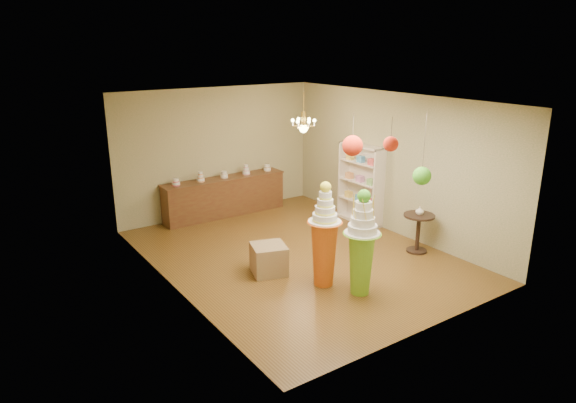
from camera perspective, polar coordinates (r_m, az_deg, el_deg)
floor at (r=10.05m, az=1.00°, el=-6.00°), size 6.50×6.50×0.00m
ceiling at (r=9.28m, az=1.09°, el=11.27°), size 6.50×6.50×0.00m
wall_back at (r=12.28m, az=-7.83°, el=5.51°), size 5.00×0.04×3.00m
wall_front at (r=7.29m, az=16.06°, el=-3.27°), size 5.00×0.04×3.00m
wall_left at (r=8.41m, az=-12.97°, el=-0.26°), size 0.04×6.50×3.00m
wall_right at (r=11.16m, az=11.59°, el=4.13°), size 0.04×6.50×3.00m
pedestal_green at (r=8.40m, az=8.17°, el=-5.36°), size 0.65×0.65×1.78m
pedestal_orange at (r=8.64m, az=4.05°, el=-4.80°), size 0.64×0.64×1.82m
burlap_riser at (r=9.23m, az=-2.15°, el=-6.42°), size 0.74×0.74×0.53m
sideboard at (r=12.29m, az=-7.04°, el=0.63°), size 3.04×0.54×1.16m
shelving_unit at (r=11.74m, az=8.08°, el=1.96°), size 0.33×1.20×1.80m
round_table at (r=10.36m, az=14.28°, el=-2.85°), size 0.80×0.80×0.77m
vase at (r=10.25m, az=14.43°, el=-0.99°), size 0.18×0.18×0.16m
pom_red_left at (r=7.64m, az=7.18°, el=6.17°), size 0.31×0.31×0.63m
pom_green_mid at (r=8.25m, az=14.65°, el=2.77°), size 0.29×0.29×1.16m
pom_red_right at (r=7.29m, az=11.35°, el=6.29°), size 0.21×0.21×0.48m
chandelier at (r=10.81m, az=1.73°, el=8.39°), size 0.70×0.70×0.85m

